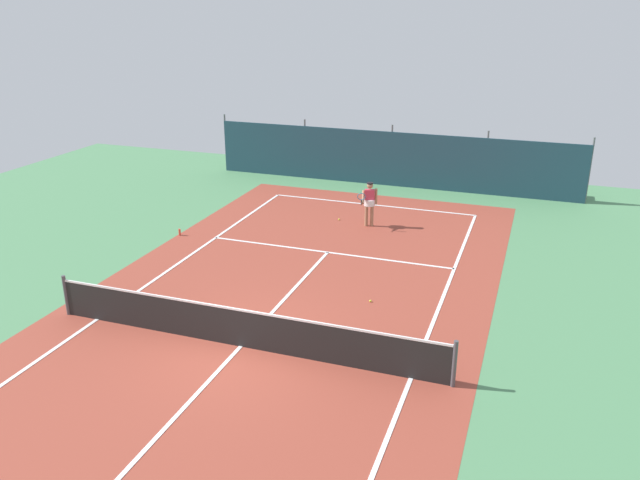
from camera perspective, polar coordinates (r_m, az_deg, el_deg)
ground_plane at (r=15.51m, az=-7.08°, el=-9.43°), size 36.00×36.00×0.00m
court_surface at (r=15.51m, az=-7.08°, el=-9.42°), size 11.02×26.60×0.01m
tennis_net at (r=15.26m, az=-7.16°, el=-7.77°), size 10.12×0.10×1.10m
back_fence at (r=28.95m, az=6.53°, el=6.39°), size 16.30×0.98×2.70m
tennis_player at (r=23.05m, az=4.44°, el=3.51°), size 0.60×0.81×1.64m
tennis_ball_near_player at (r=17.54m, az=4.54°, el=-5.45°), size 0.07×0.07×0.07m
tennis_ball_midcourt at (r=23.90m, az=1.71°, el=1.85°), size 0.07×0.07×0.07m
water_bottle at (r=22.85m, az=-12.45°, el=0.69°), size 0.08×0.08×0.24m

